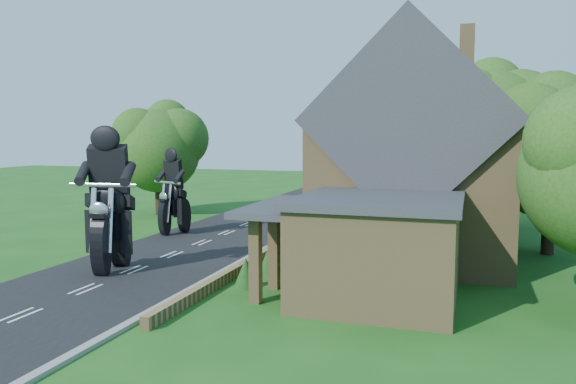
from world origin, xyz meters
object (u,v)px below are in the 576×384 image
(garden_wall, at_px, (276,248))
(motorcycle_follow, at_px, (175,221))
(house, at_px, (416,160))
(motorcycle_lead, at_px, (111,250))
(annex, at_px, (375,246))

(garden_wall, bearing_deg, motorcycle_follow, 158.17)
(house, xyz_separation_m, motorcycle_follow, (-13.03, 1.74, -3.63))
(motorcycle_lead, bearing_deg, house, -157.89)
(motorcycle_lead, bearing_deg, garden_wall, -140.40)
(house, height_order, motorcycle_lead, house)
(house, bearing_deg, annex, -95.24)
(garden_wall, relative_size, house, 2.15)
(annex, relative_size, motorcycle_follow, 4.62)
(annex, bearing_deg, house, 84.76)
(motorcycle_lead, bearing_deg, motorcycle_follow, -85.39)
(garden_wall, relative_size, annex, 3.12)
(garden_wall, height_order, annex, annex)
(house, distance_m, motorcycle_lead, 13.40)
(house, relative_size, annex, 1.45)
(annex, xyz_separation_m, motorcycle_follow, (-12.40, 8.54, -1.06))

